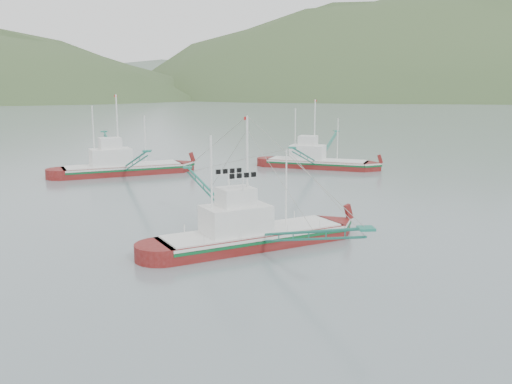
{
  "coord_description": "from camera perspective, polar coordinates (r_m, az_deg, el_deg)",
  "views": [
    {
      "loc": [
        -4.03,
        -34.86,
        11.08
      ],
      "look_at": [
        0.0,
        6.0,
        3.2
      ],
      "focal_mm": 40.0,
      "sensor_mm": 36.0,
      "label": 1
    }
  ],
  "objects": [
    {
      "name": "main_boat",
      "position": [
        39.0,
        -0.44,
        -2.65
      ],
      "size": [
        13.49,
        22.77,
        9.65
      ],
      "rotation": [
        0.0,
        0.0,
        0.4
      ],
      "color": "#63100E",
      "rests_on": "ground"
    },
    {
      "name": "headland_right",
      "position": [
        525.14,
        22.33,
        8.85
      ],
      "size": [
        684.0,
        432.0,
        306.0
      ],
      "primitive_type": "ellipsoid",
      "color": "#384E28",
      "rests_on": "ground"
    },
    {
      "name": "ridge_distant",
      "position": [
        595.93,
        -2.4,
        9.79
      ],
      "size": [
        960.0,
        400.0,
        240.0
      ],
      "primitive_type": "ellipsoid",
      "color": "slate",
      "rests_on": "ground"
    },
    {
      "name": "ground",
      "position": [
        36.8,
        0.92,
        -6.66
      ],
      "size": [
        1200.0,
        1200.0,
        0.0
      ],
      "primitive_type": "plane",
      "color": "slate",
      "rests_on": "ground"
    },
    {
      "name": "bg_boat_right",
      "position": [
        75.66,
        6.09,
        3.9
      ],
      "size": [
        13.77,
        22.57,
        9.67
      ],
      "rotation": [
        0.0,
        0.0,
        -0.44
      ],
      "color": "#63100E",
      "rests_on": "ground"
    },
    {
      "name": "bg_boat_left",
      "position": [
        71.68,
        -13.28,
        3.32
      ],
      "size": [
        14.77,
        25.14,
        10.48
      ],
      "rotation": [
        0.0,
        0.0,
        0.32
      ],
      "color": "#63100E",
      "rests_on": "ground"
    }
  ]
}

